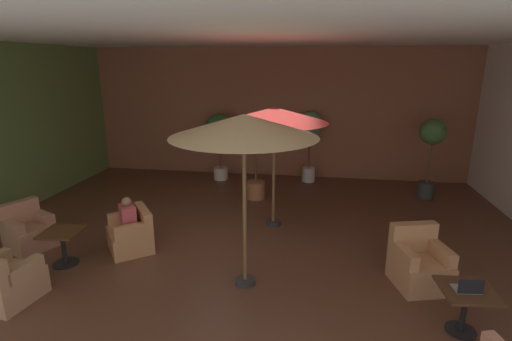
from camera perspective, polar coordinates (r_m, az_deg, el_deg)
The scene contains 18 objects.
ground_plane at distance 7.91m, azimuth -0.51°, elevation -9.63°, with size 11.36×8.94×0.02m, color brown.
wall_back_brick at distance 11.63m, azimuth 3.09°, elevation 8.49°, with size 11.36×0.08×3.83m, color brown.
ceiling_slab at distance 7.16m, azimuth -0.59°, elevation 19.63°, with size 11.36×8.94×0.06m, color white.
cafe_table_front_left at distance 5.80m, azimuth 28.79°, elevation -16.60°, with size 0.70×0.70×0.62m.
armchair_front_left_east at distance 6.66m, azimuth 23.10°, elevation -12.75°, with size 0.92×0.94×0.93m.
cafe_table_front_right at distance 7.45m, azimuth -26.86°, elevation -9.40°, with size 0.66×0.66×0.62m.
armchair_front_right_north at distance 6.83m, azimuth -33.46°, elevation -13.76°, with size 0.88×0.89×0.84m.
armchair_front_right_east at distance 7.58m, azimuth -18.02°, elevation -9.08°, with size 1.06×1.08×0.78m.
armchair_front_right_south at distance 8.44m, azimuth -30.80°, elevation -7.82°, with size 0.93×0.93×0.88m.
patio_umbrella_tall_red at distance 5.44m, azimuth -1.81°, elevation 6.50°, with size 2.15×2.15×2.69m.
patio_umbrella_center_beige at distance 7.75m, azimuth 2.77°, elevation 8.16°, with size 2.18×2.18×2.53m.
potted_tree_left_corner at distance 11.26m, azimuth -5.41°, elevation 5.61°, with size 0.89×0.89×1.98m.
potted_tree_mid_left at distance 11.10m, azimuth 8.06°, elevation 5.69°, with size 0.69×0.69×2.06m.
potted_tree_mid_right at distance 9.63m, azimuth -0.02°, elevation 1.58°, with size 0.57×0.57×1.73m.
potted_tree_right_corner at distance 10.54m, azimuth 24.68°, elevation 3.57°, with size 0.65×0.65×2.06m.
patron_blue_shirt at distance 7.43m, azimuth -18.56°, elevation -6.48°, with size 0.43×0.45×0.64m.
iced_drink_cup at distance 5.61m, azimuth 28.58°, elevation -15.16°, with size 0.08×0.08×0.11m, color white.
open_laptop at distance 5.64m, azimuth 29.08°, elevation -15.07°, with size 0.33×0.25×0.20m.
Camera 1 is at (1.18, -7.05, 3.38)m, focal length 26.84 mm.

